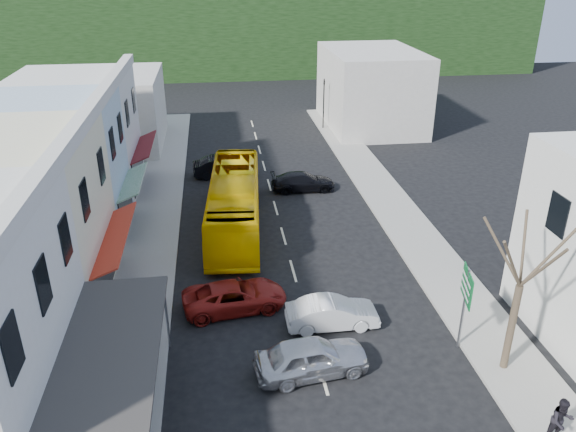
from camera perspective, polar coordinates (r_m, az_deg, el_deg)
The scene contains 18 objects.
ground at distance 25.71m, azimuth 1.81°, elevation -10.10°, with size 120.00×120.00×0.00m, color black.
sidewalk_left at distance 34.29m, azimuth -13.43°, elevation -1.12°, with size 3.00×52.00×0.15m, color gray.
sidewalk_right at distance 35.83m, azimuth 11.11°, elevation 0.28°, with size 3.00×52.00×0.15m, color gray.
shopfront_row at distance 29.29m, azimuth -24.73°, elevation 0.99°, with size 8.25×30.00×8.00m.
distant_block_left at distance 49.88m, azimuth -17.41°, elevation 10.22°, with size 8.00×10.00×6.00m, color #B7B2A8.
distant_block_right at distance 53.98m, azimuth 8.42°, elevation 12.69°, with size 8.00×12.00×7.00m, color #B7B2A8.
hillside at distance 86.23m, azimuth -6.57°, elevation 19.50°, with size 80.00×26.00×14.00m.
bus at distance 32.94m, azimuth -5.44°, elevation 1.20°, with size 2.50×11.60×3.10m, color #FEC902.
car_silver at distance 22.27m, azimuth 2.42°, elevation -14.25°, with size 1.80×4.40×1.40m, color silver.
car_white at distance 24.76m, azimuth 4.51°, elevation -9.75°, with size 1.80×4.40×1.40m, color silver.
car_red at distance 25.91m, azimuth -5.44°, elevation -8.04°, with size 1.90×4.60×1.40m, color maroon.
car_black_near at distance 38.61m, azimuth 1.53°, elevation 3.61°, with size 1.84×4.50×1.40m, color black.
car_black_far at distance 41.45m, azimuth -6.48°, elevation 4.98°, with size 1.80×4.40×1.40m, color black.
pedestrian_left at distance 26.07m, azimuth -14.47°, elevation -7.81°, with size 0.60×0.40×1.70m, color black.
pedestrian_right at distance 21.40m, azimuth 26.02°, elevation -18.21°, with size 0.70×0.44×1.70m, color black.
direction_sign at distance 23.93m, azimuth 17.39°, elevation -9.04°, with size 0.54×1.66×3.68m, color #0A5624, non-canonical shape.
street_tree at distance 22.24m, azimuth 22.48°, elevation -6.57°, with size 3.12×3.12×7.69m, color #3C3024, non-canonical shape.
traffic_signal at distance 52.50m, azimuth 3.63°, elevation 11.25°, with size 0.69×1.02×4.67m, color black, non-canonical shape.
Camera 1 is at (-3.59, -20.73, 14.78)m, focal length 35.00 mm.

